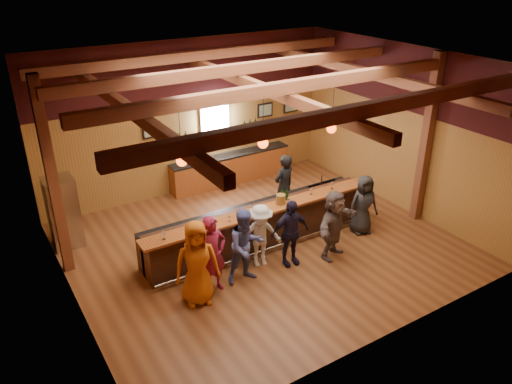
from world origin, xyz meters
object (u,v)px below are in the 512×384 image
customer_brown (334,224)px  customer_dark (363,205)px  bartender (284,187)px  back_bar_cabinet (231,168)px  customer_denim (246,246)px  bottle_a (282,196)px  customer_orange (197,263)px  bar_counter (260,224)px  customer_white (261,236)px  stainless_fridge (63,212)px  ice_bucket (281,199)px  customer_navy (290,233)px  customer_redvest (213,255)px

customer_brown → customer_dark: customer_brown is taller
bartender → back_bar_cabinet: bearing=-99.8°
customer_dark → customer_denim: bearing=-161.1°
customer_denim → bottle_a: 1.95m
customer_denim → bartender: (2.37, 1.98, 0.04)m
back_bar_cabinet → customer_orange: bearing=-125.8°
bar_counter → customer_white: size_ratio=4.07×
stainless_fridge → ice_bucket: 5.31m
bar_counter → customer_navy: customer_navy is taller
customer_white → customer_navy: size_ratio=0.94×
customer_redvest → customer_brown: size_ratio=1.04×
customer_orange → customer_denim: bearing=19.7°
customer_orange → customer_redvest: bearing=34.7°
ice_bucket → customer_dark: bearing=-17.0°
customer_brown → customer_navy: bearing=144.8°
back_bar_cabinet → stainless_fridge: 5.43m
customer_orange → customer_brown: customer_orange is taller
customer_navy → customer_dark: size_ratio=1.03×
stainless_fridge → customer_navy: bearing=-40.6°
customer_redvest → bottle_a: bearing=13.7°
customer_orange → customer_dark: size_ratio=1.18×
back_bar_cabinet → ice_bucket: (-0.77, -3.87, 0.76)m
stainless_fridge → customer_white: bearing=-42.5°
customer_denim → customer_brown: bearing=-1.8°
customer_orange → customer_redvest: customer_orange is taller
stainless_fridge → back_bar_cabinet: bearing=11.9°
customer_white → bottle_a: size_ratio=4.09×
bar_counter → customer_white: (-0.52, -0.85, 0.25)m
customer_navy → bottle_a: customer_navy is taller
customer_denim → stainless_fridge: bearing=133.7°
customer_denim → customer_redvest: bearing=-179.3°
stainless_fridge → customer_dark: 7.47m
customer_orange → customer_white: bearing=28.6°
back_bar_cabinet → customer_navy: 4.87m
stainless_fridge → customer_white: stainless_fridge is taller
stainless_fridge → bottle_a: size_ratio=4.75×
back_bar_cabinet → customer_dark: size_ratio=2.52×
bartender → customer_dark: bearing=114.8°
customer_denim → bar_counter: bearing=51.3°
customer_denim → bartender: size_ratio=0.95×
stainless_fridge → customer_navy: 5.54m
customer_brown → bartender: 2.22m
bar_counter → bartender: size_ratio=3.43×
back_bar_cabinet → customer_denim: 5.30m
customer_navy → customer_redvest: bearing=-173.9°
customer_redvest → customer_dark: (4.42, 0.20, -0.10)m
customer_brown → ice_bucket: size_ratio=7.07×
customer_white → bar_counter: bearing=72.5°
customer_navy → bar_counter: bearing=100.7°
customer_orange → customer_navy: customer_orange is taller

